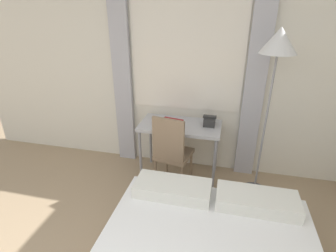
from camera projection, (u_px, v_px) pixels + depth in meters
name	position (u px, v px, depth m)	size (l,w,h in m)	color
wall_back_with_window	(167.00, 69.00, 3.34)	(5.60, 0.13, 2.70)	silver
desk	(180.00, 130.00, 3.27)	(1.00, 0.52, 0.75)	#B2B2B7
desk_chair	(172.00, 150.00, 3.11)	(0.47, 0.47, 0.97)	#8C7259
standing_lamp	(277.00, 55.00, 2.55)	(0.36, 0.36, 1.91)	#4C4C51
telephone	(210.00, 121.00, 3.20)	(0.16, 0.18, 0.12)	#2D2D2D
book	(172.00, 121.00, 3.29)	(0.29, 0.22, 0.02)	maroon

